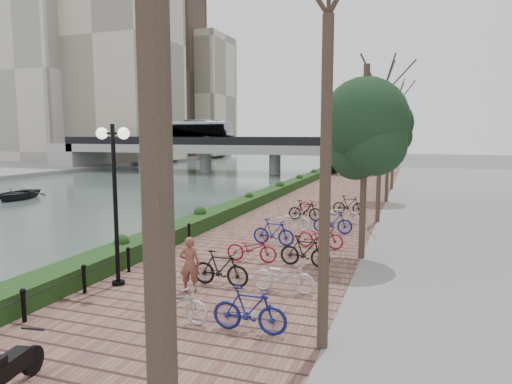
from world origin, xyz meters
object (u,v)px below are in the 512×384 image
at_px(lamppost, 114,169).
at_px(pedestrian, 190,264).
at_px(motorcycle, 10,367).
at_px(boat, 17,194).

height_order(lamppost, pedestrian, lamppost).
bearing_deg(motorcycle, pedestrian, 74.91).
xyz_separation_m(lamppost, pedestrian, (2.17, 0.16, -2.52)).
bearing_deg(boat, lamppost, -47.86).
relative_size(lamppost, boat, 1.13).
height_order(motorcycle, boat, motorcycle).
bearing_deg(motorcycle, boat, 127.16).
xyz_separation_m(motorcycle, boat, (-21.05, 19.92, -0.50)).
height_order(pedestrian, boat, pedestrian).
relative_size(pedestrian, boat, 0.38).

